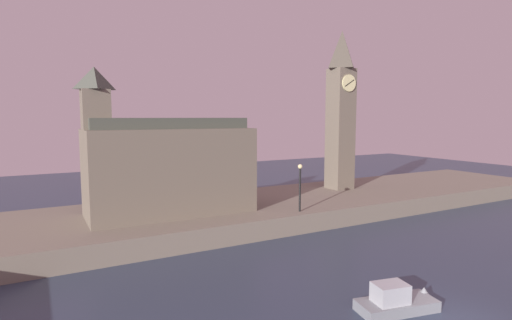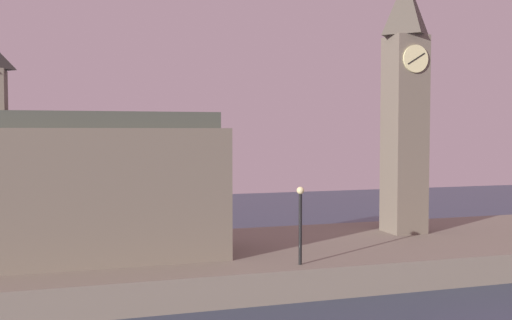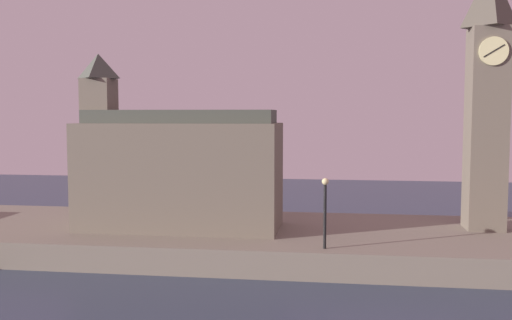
# 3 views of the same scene
# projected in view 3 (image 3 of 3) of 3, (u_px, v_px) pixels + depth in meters

# --- Properties ---
(far_embankment) EXTENTS (70.00, 12.00, 1.50)m
(far_embankment) POSITION_uv_depth(u_px,v_px,m) (291.00, 241.00, 34.82)
(far_embankment) COLOR slate
(far_embankment) RESTS_ON ground
(clock_tower) EXTENTS (2.40, 2.44, 15.85)m
(clock_tower) POSITION_uv_depth(u_px,v_px,m) (487.00, 94.00, 34.06)
(clock_tower) COLOR #6B6051
(clock_tower) RESTS_ON far_embankment
(parliament_hall) EXTENTS (12.22, 5.17, 10.72)m
(parliament_hall) POSITION_uv_depth(u_px,v_px,m) (174.00, 169.00, 34.87)
(parliament_hall) COLOR #6B6051
(parliament_hall) RESTS_ON far_embankment
(streetlamp) EXTENTS (0.36, 0.36, 3.70)m
(streetlamp) POSITION_uv_depth(u_px,v_px,m) (325.00, 204.00, 29.40)
(streetlamp) COLOR black
(streetlamp) RESTS_ON far_embankment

